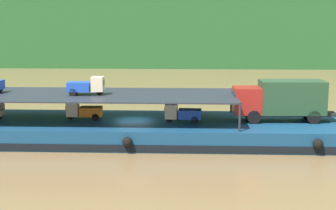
% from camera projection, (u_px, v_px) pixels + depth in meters
% --- Properties ---
extents(ground_plane, '(400.00, 400.00, 0.00)m').
position_uv_depth(ground_plane, '(134.00, 139.00, 38.75)').
color(ground_plane, brown).
extents(cargo_barge, '(32.38, 8.80, 1.50)m').
position_uv_depth(cargo_barge, '(134.00, 130.00, 38.60)').
color(cargo_barge, navy).
rests_on(cargo_barge, ground).
extents(covered_lorry, '(7.92, 2.56, 3.10)m').
position_uv_depth(covered_lorry, '(281.00, 99.00, 37.89)').
color(covered_lorry, maroon).
rests_on(covered_lorry, cargo_barge).
extents(cargo_rack, '(23.18, 7.43, 2.00)m').
position_uv_depth(cargo_rack, '(84.00, 95.00, 38.32)').
color(cargo_rack, '#232833').
rests_on(cargo_rack, cargo_barge).
extents(mini_truck_lower_aft, '(2.79, 1.29, 1.38)m').
position_uv_depth(mini_truck_lower_aft, '(84.00, 111.00, 38.64)').
color(mini_truck_lower_aft, orange).
rests_on(mini_truck_lower_aft, cargo_barge).
extents(mini_truck_lower_mid, '(2.79, 1.30, 1.38)m').
position_uv_depth(mini_truck_lower_mid, '(182.00, 113.00, 37.63)').
color(mini_truck_lower_mid, '#1E47B7').
rests_on(mini_truck_lower_mid, cargo_barge).
extents(mini_truck_upper_mid, '(2.77, 1.25, 1.38)m').
position_uv_depth(mini_truck_upper_mid, '(87.00, 86.00, 37.81)').
color(mini_truck_upper_mid, '#1E47B7').
rests_on(mini_truck_upper_mid, cargo_rack).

